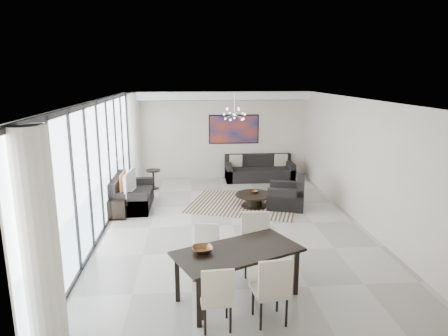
{
  "coord_description": "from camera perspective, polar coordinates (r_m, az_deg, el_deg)",
  "views": [
    {
      "loc": [
        -0.93,
        -8.73,
        3.43
      ],
      "look_at": [
        -0.16,
        0.54,
        1.25
      ],
      "focal_mm": 32.0,
      "sensor_mm": 36.0,
      "label": 1
    }
  ],
  "objects": [
    {
      "name": "painting",
      "position": [
        13.4,
        1.42,
        5.55
      ],
      "size": [
        1.68,
        0.04,
        0.98
      ],
      "primitive_type": "cube",
      "color": "#AE3218",
      "rests_on": "room_shell"
    },
    {
      "name": "bowl_coffee",
      "position": [
        10.69,
        4.31,
        -3.43
      ],
      "size": [
        0.23,
        0.23,
        0.07
      ],
      "primitive_type": "imported",
      "rotation": [
        0.0,
        0.0,
        -0.12
      ],
      "color": "brown",
      "rests_on": "coffee_table"
    },
    {
      "name": "window_wall",
      "position": [
        9.16,
        -16.78,
        0.25
      ],
      "size": [
        0.37,
        8.95,
        2.9
      ],
      "color": "silver",
      "rests_on": "floor"
    },
    {
      "name": "dining_chair_sw",
      "position": [
        5.63,
        -1.0,
        -17.59
      ],
      "size": [
        0.47,
        0.47,
        0.96
      ],
      "color": "beige",
      "rests_on": "floor"
    },
    {
      "name": "side_table",
      "position": [
        12.41,
        -10.06,
        -1.13
      ],
      "size": [
        0.43,
        0.43,
        0.6
      ],
      "color": "black",
      "rests_on": "floor"
    },
    {
      "name": "dining_chair_ne",
      "position": [
        7.16,
        4.6,
        -9.96
      ],
      "size": [
        0.53,
        0.53,
        1.07
      ],
      "color": "beige",
      "rests_on": "floor"
    },
    {
      "name": "dining_table",
      "position": [
        6.29,
        1.99,
        -12.35
      ],
      "size": [
        2.15,
        1.69,
        0.8
      ],
      "color": "black",
      "rests_on": "floor"
    },
    {
      "name": "room_shell",
      "position": [
        9.06,
        4.19,
        0.54
      ],
      "size": [
        6.0,
        9.0,
        2.9
      ],
      "color": "#A8A39B",
      "rests_on": "ground"
    },
    {
      "name": "dining_chair_se",
      "position": [
        5.75,
        6.94,
        -16.42
      ],
      "size": [
        0.54,
        0.54,
        1.03
      ],
      "color": "beige",
      "rests_on": "floor"
    },
    {
      "name": "bowl_dining",
      "position": [
        6.19,
        -3.1,
        -11.52
      ],
      "size": [
        0.37,
        0.37,
        0.08
      ],
      "primitive_type": "imported",
      "rotation": [
        0.0,
        0.0,
        0.17
      ],
      "color": "brown",
      "rests_on": "dining_table"
    },
    {
      "name": "loveseat",
      "position": [
        10.85,
        -13.16,
        -4.01
      ],
      "size": [
        0.95,
        1.68,
        0.84
      ],
      "color": "black",
      "rests_on": "floor"
    },
    {
      "name": "armchair",
      "position": [
        10.71,
        9.09,
        -4.07
      ],
      "size": [
        1.16,
        1.19,
        0.82
      ],
      "color": "black",
      "rests_on": "floor"
    },
    {
      "name": "tv_console",
      "position": [
        10.65,
        -14.47,
        -4.68
      ],
      "size": [
        0.43,
        1.52,
        0.48
      ],
      "primitive_type": "cube",
      "color": "black",
      "rests_on": "floor"
    },
    {
      "name": "chandelier",
      "position": [
        11.35,
        1.5,
        7.72
      ],
      "size": [
        0.66,
        0.66,
        0.71
      ],
      "color": "silver",
      "rests_on": "room_shell"
    },
    {
      "name": "dining_chair_nw",
      "position": [
        7.01,
        -2.58,
        -11.23
      ],
      "size": [
        0.51,
        0.51,
        0.93
      ],
      "color": "beige",
      "rests_on": "floor"
    },
    {
      "name": "sofa_main",
      "position": [
        13.38,
        5.04,
        -0.5
      ],
      "size": [
        2.25,
        0.92,
        0.82
      ],
      "color": "black",
      "rests_on": "floor"
    },
    {
      "name": "soffit",
      "position": [
        13.08,
        -0.68,
        10.29
      ],
      "size": [
        5.98,
        0.4,
        0.26
      ],
      "primitive_type": "cube",
      "color": "white",
      "rests_on": "room_shell"
    },
    {
      "name": "television",
      "position": [
        10.42,
        -13.82,
        -2.0
      ],
      "size": [
        0.24,
        1.02,
        0.58
      ],
      "primitive_type": "imported",
      "rotation": [
        0.0,
        0.0,
        1.47
      ],
      "color": "gray",
      "rests_on": "tv_console"
    },
    {
      "name": "rug",
      "position": [
        10.89,
        2.82,
        -5.16
      ],
      "size": [
        3.35,
        2.94,
        0.01
      ],
      "primitive_type": "cube",
      "rotation": [
        0.0,
        0.0,
        -0.32
      ],
      "color": "black",
      "rests_on": "floor"
    },
    {
      "name": "coffee_table",
      "position": [
        10.67,
        4.29,
        -4.49
      ],
      "size": [
        0.99,
        0.99,
        0.35
      ],
      "color": "black",
      "rests_on": "floor"
    }
  ]
}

